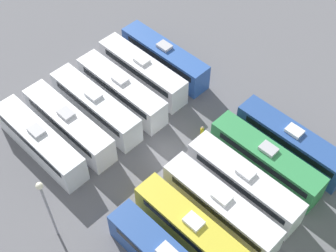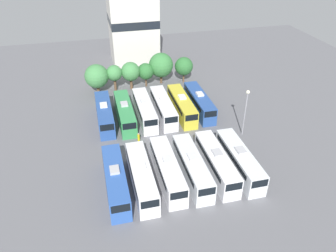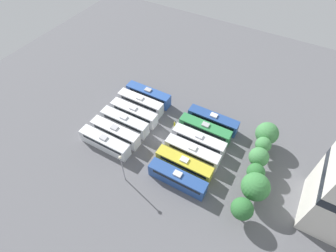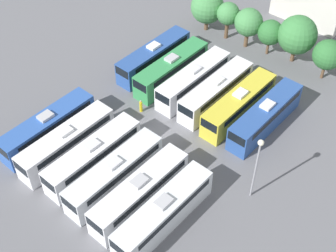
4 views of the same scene
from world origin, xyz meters
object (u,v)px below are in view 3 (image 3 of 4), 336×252
at_px(bus_0, 149,95).
at_px(bus_10, 184,164).
at_px(bus_5, 105,142).
at_px(bus_11, 178,178).
at_px(bus_9, 192,152).
at_px(bus_2, 134,113).
at_px(tree_1, 263,145).
at_px(bus_1, 141,103).
at_px(bus_3, 125,122).
at_px(bus_6, 213,120).
at_px(tree_0, 267,133).
at_px(tree_2, 259,157).
at_px(bus_7, 205,130).
at_px(bus_8, 199,141).
at_px(tree_4, 255,187).
at_px(bus_4, 115,132).
at_px(tree_3, 256,172).
at_px(worker_person, 175,124).
at_px(tree_5, 242,209).
at_px(light_pole, 122,165).

distance_m(bus_0, bus_10, 22.14).
distance_m(bus_0, bus_5, 17.35).
bearing_deg(bus_11, bus_9, -178.15).
relative_size(bus_2, tree_1, 2.12).
distance_m(bus_1, bus_3, 7.08).
relative_size(bus_6, tree_0, 1.93).
relative_size(bus_10, tree_2, 2.02).
bearing_deg(bus_1, bus_2, 8.68).
height_order(bus_2, bus_9, same).
bearing_deg(bus_7, bus_11, 1.98).
xyz_separation_m(bus_8, tree_4, (6.18, 13.80, 2.34)).
bearing_deg(bus_8, bus_10, -0.09).
bearing_deg(bus_4, bus_3, -179.64).
bearing_deg(tree_3, tree_1, -174.48).
bearing_deg(tree_2, tree_0, -177.70).
distance_m(bus_5, bus_9, 18.75).
height_order(worker_person, tree_5, tree_5).
bearing_deg(tree_3, tree_5, 0.92).
distance_m(worker_person, tree_2, 19.96).
bearing_deg(bus_3, bus_5, -1.95).
relative_size(bus_6, tree_2, 2.02).
bearing_deg(tree_5, bus_5, -91.32).
distance_m(bus_6, bus_8, 7.02).
relative_size(bus_6, tree_5, 2.10).
bearing_deg(tree_3, bus_9, -86.74).
distance_m(bus_6, bus_11, 17.34).
distance_m(bus_4, worker_person, 13.59).
bearing_deg(bus_0, bus_6, 90.02).
bearing_deg(tree_3, bus_2, -95.11).
relative_size(bus_10, tree_3, 2.30).
xyz_separation_m(tree_4, tree_5, (4.86, -0.70, -0.46)).
xyz_separation_m(bus_2, worker_person, (-2.34, 9.65, -0.98)).
height_order(bus_2, worker_person, bus_2).
height_order(bus_1, tree_3, tree_3).
bearing_deg(bus_10, tree_3, 107.88).
height_order(worker_person, light_pole, light_pole).
bearing_deg(bus_8, bus_3, -78.56).
distance_m(bus_7, bus_10, 10.40).
distance_m(bus_1, light_pole, 20.56).
xyz_separation_m(bus_7, bus_11, (13.85, 0.48, 0.00)).
relative_size(bus_2, tree_4, 1.76).
xyz_separation_m(bus_9, light_pole, (11.37, -9.13, 3.68)).
height_order(bus_4, tree_0, tree_0).
bearing_deg(bus_0, tree_1, 83.98).
bearing_deg(bus_4, bus_5, -4.37).
height_order(bus_9, tree_2, tree_2).
relative_size(bus_8, tree_0, 1.93).
bearing_deg(bus_4, tree_4, 91.50).
height_order(bus_11, tree_2, tree_2).
height_order(tree_1, tree_3, tree_1).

